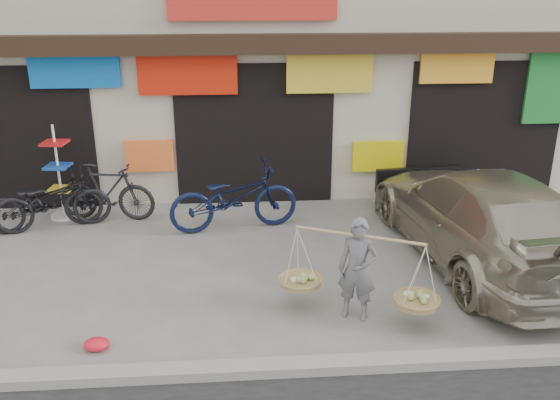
{
  "coord_description": "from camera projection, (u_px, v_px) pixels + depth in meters",
  "views": [
    {
      "loc": [
        -0.35,
        -7.53,
        4.12
      ],
      "look_at": [
        0.29,
        0.9,
        0.98
      ],
      "focal_mm": 38.0,
      "sensor_mm": 36.0,
      "label": 1
    }
  ],
  "objects": [
    {
      "name": "red_bag",
      "position": [
        97.0,
        344.0,
        7.02
      ],
      "size": [
        0.31,
        0.25,
        0.14
      ],
      "primitive_type": "ellipsoid",
      "color": "red",
      "rests_on": "ground"
    },
    {
      "name": "bike_1",
      "position": [
        107.0,
        192.0,
        10.7
      ],
      "size": [
        1.82,
        0.79,
        1.06
      ],
      "primitive_type": "imported",
      "rotation": [
        0.0,
        0.0,
        1.4
      ],
      "color": "black",
      "rests_on": "ground"
    },
    {
      "name": "kerb",
      "position": [
        274.0,
        368.0,
        6.61
      ],
      "size": [
        70.0,
        0.25,
        0.12
      ],
      "primitive_type": "cube",
      "color": "gray",
      "rests_on": "ground"
    },
    {
      "name": "suv",
      "position": [
        480.0,
        215.0,
        9.13
      ],
      "size": [
        2.54,
        5.16,
        1.44
      ],
      "rotation": [
        0.0,
        0.0,
        3.25
      ],
      "color": "#A69F86",
      "rests_on": "ground"
    },
    {
      "name": "shophouse_block",
      "position": [
        249.0,
        12.0,
        13.3
      ],
      "size": [
        14.0,
        6.32,
        7.0
      ],
      "color": "beige",
      "rests_on": "ground"
    },
    {
      "name": "street_vendor",
      "position": [
        357.0,
        274.0,
        7.52
      ],
      "size": [
        1.95,
        1.18,
        1.37
      ],
      "rotation": [
        0.0,
        0.0,
        -0.42
      ],
      "color": "slate",
      "rests_on": "ground"
    },
    {
      "name": "bike_2",
      "position": [
        234.0,
        198.0,
        10.26
      ],
      "size": [
        2.34,
        1.18,
        1.17
      ],
      "primitive_type": "imported",
      "rotation": [
        0.0,
        0.0,
        1.76
      ],
      "color": "#0D1633",
      "rests_on": "ground"
    },
    {
      "name": "bike_3",
      "position": [
        52.0,
        201.0,
        10.3
      ],
      "size": [
        2.07,
        1.21,
        1.03
      ],
      "primitive_type": "imported",
      "rotation": [
        0.0,
        0.0,
        1.86
      ],
      "color": "black",
      "rests_on": "ground"
    },
    {
      "name": "bike_0",
      "position": [
        44.0,
        201.0,
        10.29
      ],
      "size": [
        2.07,
        1.21,
        1.03
      ],
      "primitive_type": "imported",
      "rotation": [
        0.0,
        0.0,
        1.86
      ],
      "color": "black",
      "rests_on": "ground"
    },
    {
      "name": "ground",
      "position": [
        265.0,
        286.0,
        8.5
      ],
      "size": [
        70.0,
        70.0,
        0.0
      ],
      "primitive_type": "plane",
      "color": "gray",
      "rests_on": "ground"
    },
    {
      "name": "display_rack",
      "position": [
        60.0,
        181.0,
        10.75
      ],
      "size": [
        0.48,
        0.48,
        1.74
      ],
      "rotation": [
        0.0,
        0.0,
        -0.11
      ],
      "color": "silver",
      "rests_on": "ground"
    }
  ]
}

